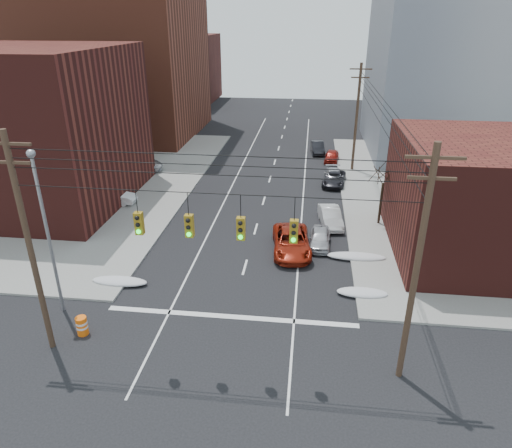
% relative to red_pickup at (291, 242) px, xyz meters
% --- Properties ---
extents(ground, '(160.00, 160.00, 0.00)m').
position_rel_red_pickup_xyz_m(ground, '(-2.94, -14.59, -0.76)').
color(ground, black).
rests_on(ground, ground).
extents(sidewalk_nw, '(40.00, 40.00, 0.15)m').
position_rel_red_pickup_xyz_m(sidewalk_nw, '(-29.94, 12.41, -0.69)').
color(sidewalk_nw, gray).
rests_on(sidewalk_nw, ground).
extents(building_brick_tall, '(24.00, 20.00, 30.00)m').
position_rel_red_pickup_xyz_m(building_brick_tall, '(-26.94, 33.41, 14.24)').
color(building_brick_tall, brown).
rests_on(building_brick_tall, ground).
extents(building_brick_near, '(20.00, 16.00, 13.00)m').
position_rel_red_pickup_xyz_m(building_brick_near, '(-24.94, 7.41, 5.74)').
color(building_brick_near, '#491916').
rests_on(building_brick_near, ground).
extents(building_brick_far, '(22.00, 18.00, 12.00)m').
position_rel_red_pickup_xyz_m(building_brick_far, '(-28.94, 59.41, 5.24)').
color(building_brick_far, '#491916').
rests_on(building_brick_far, ground).
extents(building_office, '(22.00, 20.00, 25.00)m').
position_rel_red_pickup_xyz_m(building_office, '(19.06, 29.41, 11.74)').
color(building_office, gray).
rests_on(building_office, ground).
extents(building_glass, '(20.00, 18.00, 22.00)m').
position_rel_red_pickup_xyz_m(building_glass, '(21.06, 55.41, 10.24)').
color(building_glass, gray).
rests_on(building_glass, ground).
extents(utility_pole_left, '(2.20, 0.28, 11.00)m').
position_rel_red_pickup_xyz_m(utility_pole_left, '(-11.44, -11.59, 5.02)').
color(utility_pole_left, '#473323').
rests_on(utility_pole_left, ground).
extents(utility_pole_right, '(2.20, 0.28, 11.00)m').
position_rel_red_pickup_xyz_m(utility_pole_right, '(5.56, -11.59, 5.02)').
color(utility_pole_right, '#473323').
rests_on(utility_pole_right, ground).
extents(utility_pole_far, '(2.20, 0.28, 11.00)m').
position_rel_red_pickup_xyz_m(utility_pole_far, '(5.56, 19.41, 5.02)').
color(utility_pole_far, '#473323').
rests_on(utility_pole_far, ground).
extents(traffic_signals, '(17.00, 0.42, 2.02)m').
position_rel_red_pickup_xyz_m(traffic_signals, '(-2.84, -11.62, 6.41)').
color(traffic_signals, black).
rests_on(traffic_signals, ground).
extents(street_light, '(0.44, 0.44, 9.32)m').
position_rel_red_pickup_xyz_m(street_light, '(-12.44, -8.59, 4.78)').
color(street_light, gray).
rests_on(street_light, ground).
extents(bare_tree, '(2.09, 2.20, 4.93)m').
position_rel_red_pickup_xyz_m(bare_tree, '(6.65, 5.40, 1.56)').
color(bare_tree, black).
rests_on(bare_tree, ground).
extents(snow_nw, '(3.50, 1.08, 0.42)m').
position_rel_red_pickup_xyz_m(snow_nw, '(-10.34, -5.59, -0.55)').
color(snow_nw, silver).
rests_on(snow_nw, ground).
extents(snow_ne, '(3.00, 1.08, 0.42)m').
position_rel_red_pickup_xyz_m(snow_ne, '(4.46, -5.09, -0.55)').
color(snow_ne, silver).
rests_on(snow_ne, ground).
extents(snow_east_far, '(4.00, 1.08, 0.42)m').
position_rel_red_pickup_xyz_m(snow_east_far, '(4.46, -0.59, -0.55)').
color(snow_east_far, silver).
rests_on(snow_east_far, ground).
extents(red_pickup, '(3.10, 5.72, 1.52)m').
position_rel_red_pickup_xyz_m(red_pickup, '(0.00, 0.00, 0.00)').
color(red_pickup, maroon).
rests_on(red_pickup, ground).
extents(parked_car_a, '(1.61, 3.68, 1.23)m').
position_rel_red_pickup_xyz_m(parked_car_a, '(2.00, 1.12, -0.14)').
color(parked_car_a, silver).
rests_on(parked_car_a, ground).
extents(parked_car_b, '(2.03, 4.36, 1.38)m').
position_rel_red_pickup_xyz_m(parked_car_b, '(2.84, 4.89, -0.07)').
color(parked_car_b, silver).
rests_on(parked_car_b, ground).
extents(parked_car_c, '(2.60, 4.69, 1.24)m').
position_rel_red_pickup_xyz_m(parked_car_c, '(3.46, 14.54, -0.14)').
color(parked_car_c, black).
rests_on(parked_car_c, ground).
extents(parked_car_d, '(1.93, 4.43, 1.27)m').
position_rel_red_pickup_xyz_m(parked_car_d, '(3.46, 15.15, -0.13)').
color(parked_car_d, '#B9B9BE').
rests_on(parked_car_d, ground).
extents(parked_car_e, '(1.89, 3.84, 1.26)m').
position_rel_red_pickup_xyz_m(parked_car_e, '(3.46, 22.37, -0.13)').
color(parked_car_e, maroon).
rests_on(parked_car_e, ground).
extents(parked_car_f, '(1.82, 4.24, 1.36)m').
position_rel_red_pickup_xyz_m(parked_car_f, '(1.86, 25.81, -0.08)').
color(parked_car_f, black).
rests_on(parked_car_f, ground).
extents(lot_car_a, '(3.98, 1.47, 1.30)m').
position_rel_red_pickup_xyz_m(lot_car_a, '(-15.89, 6.88, 0.04)').
color(lot_car_a, silver).
rests_on(lot_car_a, sidewalk_nw).
extents(lot_car_b, '(5.71, 3.53, 1.48)m').
position_rel_red_pickup_xyz_m(lot_car_b, '(-17.05, 15.84, 0.13)').
color(lot_car_b, '#A1A1A5').
rests_on(lot_car_b, sidewalk_nw).
extents(lot_car_c, '(4.39, 2.04, 1.24)m').
position_rel_red_pickup_xyz_m(lot_car_c, '(-20.98, 6.02, 0.01)').
color(lot_car_c, black).
rests_on(lot_car_c, sidewalk_nw).
extents(lot_car_d, '(3.95, 2.55, 1.25)m').
position_rel_red_pickup_xyz_m(lot_car_d, '(-22.46, 11.70, 0.01)').
color(lot_car_d, silver).
rests_on(lot_car_d, sidewalk_nw).
extents(construction_barrel, '(0.73, 0.73, 1.03)m').
position_rel_red_pickup_xyz_m(construction_barrel, '(-10.34, -10.49, -0.23)').
color(construction_barrel, '#FF640D').
rests_on(construction_barrel, ground).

